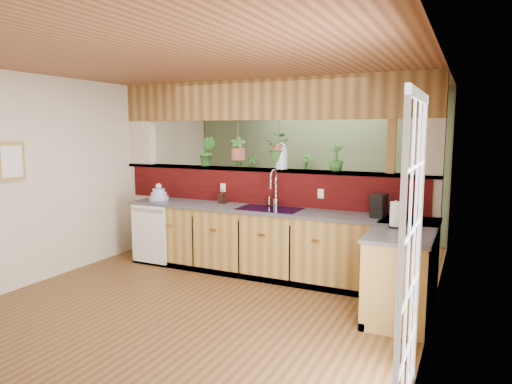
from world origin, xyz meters
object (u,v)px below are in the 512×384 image
at_px(coffee_maker, 379,207).
at_px(shelving_console, 285,208).
at_px(paper_towel, 395,215).
at_px(dish_stack, 159,195).
at_px(soap_dispenser, 222,196).
at_px(faucet, 274,187).
at_px(glass_jar, 281,156).

xyz_separation_m(coffee_maker, shelving_console, (-2.09, 2.24, -0.52)).
xyz_separation_m(coffee_maker, paper_towel, (0.27, -0.52, 0.01)).
height_order(dish_stack, shelving_console, dish_stack).
bearing_deg(coffee_maker, shelving_console, 140.75).
bearing_deg(coffee_maker, soap_dispenser, -174.78).
relative_size(faucet, shelving_console, 0.31).
bearing_deg(soap_dispenser, dish_stack, -171.27).
bearing_deg(coffee_maker, paper_towel, -55.29).
relative_size(dish_stack, soap_dispenser, 1.45).
bearing_deg(soap_dispenser, coffee_maker, -2.54).
height_order(faucet, glass_jar, glass_jar).
distance_m(paper_towel, glass_jar, 1.94).
height_order(soap_dispenser, paper_towel, paper_towel).
bearing_deg(glass_jar, soap_dispenser, -162.70).
relative_size(faucet, coffee_maker, 1.86).
height_order(coffee_maker, shelving_console, coffee_maker).
xyz_separation_m(dish_stack, soap_dispenser, (0.97, 0.15, 0.02)).
height_order(dish_stack, coffee_maker, coffee_maker).
distance_m(faucet, glass_jar, 0.46).
bearing_deg(paper_towel, coffee_maker, 116.95).
xyz_separation_m(soap_dispenser, paper_towel, (2.44, -0.62, 0.03)).
xyz_separation_m(faucet, shelving_console, (-0.70, 2.12, -0.67)).
height_order(dish_stack, glass_jar, glass_jar).
xyz_separation_m(soap_dispenser, coffee_maker, (2.17, -0.10, 0.03)).
relative_size(dish_stack, paper_towel, 0.98).
relative_size(soap_dispenser, paper_towel, 0.67).
relative_size(dish_stack, glass_jar, 0.80).
xyz_separation_m(paper_towel, glass_jar, (-1.65, 0.87, 0.54)).
xyz_separation_m(glass_jar, shelving_console, (-0.71, 1.90, -1.07)).
height_order(faucet, dish_stack, faucet).
bearing_deg(faucet, soap_dispenser, -178.31).
relative_size(dish_stack, shelving_console, 0.17).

